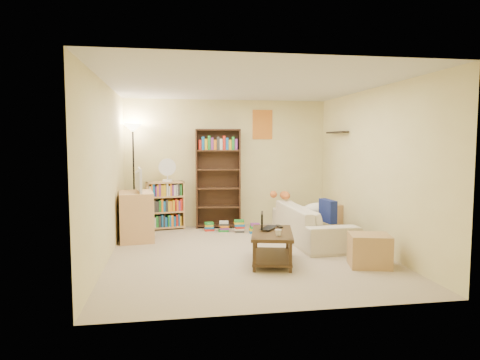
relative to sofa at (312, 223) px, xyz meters
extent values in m
plane|color=beige|center=(-1.24, -0.65, -0.30)|extent=(4.50, 4.50, 0.00)
cube|color=#F2E9A3|center=(-1.24, 1.60, 0.95)|extent=(4.00, 0.04, 2.50)
cube|color=#F2E9A3|center=(-1.24, -2.90, 0.95)|extent=(4.00, 0.04, 2.50)
cube|color=#F2E9A3|center=(-3.24, -0.65, 0.95)|extent=(0.04, 4.50, 2.50)
cube|color=#F2E9A3|center=(0.76, -0.65, 0.95)|extent=(0.04, 4.50, 2.50)
cube|color=silver|center=(-1.24, -0.65, 2.20)|extent=(4.00, 4.50, 0.04)
cube|color=red|center=(-0.52, 1.59, 1.72)|extent=(0.40, 0.02, 0.58)
cube|color=black|center=(0.68, 0.65, 1.55)|extent=(0.12, 0.80, 0.03)
imported|color=beige|center=(0.00, 0.00, 0.00)|extent=(2.13, 0.95, 0.61)
cube|color=navy|center=(0.11, -0.45, 0.28)|extent=(0.17, 0.41, 0.36)
ellipsoid|color=silver|center=(0.15, 0.05, 0.22)|extent=(0.56, 0.40, 0.24)
ellipsoid|color=orange|center=(-0.26, 0.79, 0.38)|extent=(0.38, 0.18, 0.16)
sphere|color=orange|center=(-0.47, 0.78, 0.40)|extent=(0.13, 0.13, 0.13)
cube|color=#3D2917|center=(-0.97, -1.20, 0.11)|extent=(0.75, 1.08, 0.04)
cube|color=#3D2917|center=(-0.97, -1.20, -0.22)|extent=(0.72, 1.03, 0.03)
cube|color=#3D2917|center=(-1.30, -1.57, -0.08)|extent=(0.04, 0.04, 0.44)
cube|color=#3D2917|center=(-0.84, -1.67, -0.08)|extent=(0.04, 0.04, 0.44)
cube|color=#3D2917|center=(-1.10, -0.72, -0.08)|extent=(0.04, 0.04, 0.44)
cube|color=#3D2917|center=(-0.65, -0.83, -0.08)|extent=(0.04, 0.04, 0.44)
imported|color=black|center=(-0.94, -1.05, 0.15)|extent=(0.57, 0.56, 0.03)
cube|color=white|center=(-1.08, -1.02, 0.27)|extent=(0.09, 0.32, 0.22)
imported|color=white|center=(-0.95, -1.46, 0.18)|extent=(0.10, 0.10, 0.08)
cube|color=black|center=(-0.79, -0.90, 0.15)|extent=(0.07, 0.18, 0.02)
cube|color=#DDB56B|center=(-2.94, 0.54, 0.11)|extent=(0.63, 0.83, 0.83)
imported|color=black|center=(-2.94, 0.54, 0.73)|extent=(0.73, 0.25, 0.41)
cube|color=#3F2018|center=(-1.43, 1.40, 0.66)|extent=(0.89, 0.38, 1.92)
cube|color=tan|center=(-2.46, 1.40, 0.16)|extent=(0.75, 0.41, 0.92)
cylinder|color=white|center=(-2.41, 1.38, 0.64)|extent=(0.18, 0.18, 0.04)
cylinder|color=white|center=(-2.41, 1.38, 0.74)|extent=(0.02, 0.02, 0.18)
cylinder|color=white|center=(-2.41, 1.35, 0.90)|extent=(0.33, 0.06, 0.33)
cylinder|color=black|center=(-3.04, 1.38, -0.29)|extent=(0.30, 0.30, 0.03)
cylinder|color=black|center=(-3.04, 1.38, 0.64)|extent=(0.03, 0.03, 1.89)
cone|color=beige|center=(-3.04, 1.38, 1.63)|extent=(0.34, 0.34, 0.15)
cube|color=tan|center=(0.48, 0.61, -0.04)|extent=(0.58, 0.58, 0.52)
cube|color=tan|center=(0.28, -1.57, -0.08)|extent=(0.62, 0.55, 0.44)
cube|color=red|center=(-1.65, 1.10, -0.22)|extent=(0.19, 0.15, 0.16)
cube|color=#1966B2|center=(-1.38, 0.98, -0.20)|extent=(0.19, 0.15, 0.20)
cube|color=gold|center=(-1.11, 0.87, -0.19)|extent=(0.19, 0.15, 0.23)
cube|color=#268C33|center=(-0.83, 0.76, -0.21)|extent=(0.19, 0.15, 0.18)
camera|label=1|loc=(-2.33, -6.86, 1.37)|focal=32.00mm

